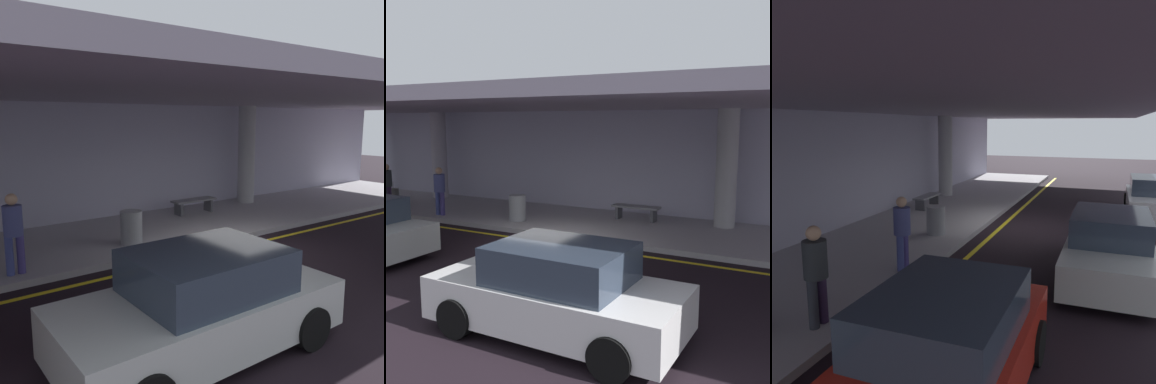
% 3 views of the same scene
% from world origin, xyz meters
% --- Properties ---
extents(ground_plane, '(60.00, 60.00, 0.00)m').
position_xyz_m(ground_plane, '(0.00, 0.00, 0.00)').
color(ground_plane, black).
extents(sidewalk, '(26.00, 4.20, 0.15)m').
position_xyz_m(sidewalk, '(0.00, 3.10, 0.07)').
color(sidewalk, '#A7A4A8').
rests_on(sidewalk, ground).
extents(lane_stripe_yellow, '(26.00, 0.14, 0.01)m').
position_xyz_m(lane_stripe_yellow, '(0.00, 0.54, 0.00)').
color(lane_stripe_yellow, yellow).
rests_on(lane_stripe_yellow, ground).
extents(support_column_left_mid, '(0.64, 0.64, 3.65)m').
position_xyz_m(support_column_left_mid, '(-8.00, 4.38, 1.97)').
color(support_column_left_mid, '#A9A3AF').
rests_on(support_column_left_mid, sidewalk).
extents(support_column_center, '(0.64, 0.64, 3.65)m').
position_xyz_m(support_column_center, '(4.00, 4.38, 1.97)').
color(support_column_center, '#A7A6A9').
rests_on(support_column_center, sidewalk).
extents(ceiling_overhang, '(28.00, 13.20, 0.30)m').
position_xyz_m(ceiling_overhang, '(0.00, 2.60, 3.95)').
color(ceiling_overhang, '#9B90A2').
rests_on(ceiling_overhang, support_column_far_left).
extents(terminal_back_wall, '(26.00, 0.30, 3.80)m').
position_xyz_m(terminal_back_wall, '(0.00, 5.35, 1.90)').
color(terminal_back_wall, '#ADAAC1').
rests_on(terminal_back_wall, ground).
extents(car_white, '(4.10, 1.92, 1.50)m').
position_xyz_m(car_white, '(3.21, -4.33, 0.71)').
color(car_white, silver).
rests_on(car_white, ground).
extents(traveler_with_luggage, '(0.38, 0.38, 1.68)m').
position_xyz_m(traveler_with_luggage, '(-7.87, 1.52, 1.11)').
color(traveler_with_luggage, '#2D303A').
rests_on(traveler_with_luggage, sidewalk).
extents(person_waiting_for_ride, '(0.38, 0.38, 1.68)m').
position_xyz_m(person_waiting_for_ride, '(-5.14, 1.49, 1.11)').
color(person_waiting_for_ride, '#3E488F').
rests_on(person_waiting_for_ride, sidewalk).
extents(suitcase_upright_primary, '(0.36, 0.22, 0.90)m').
position_xyz_m(suitcase_upright_primary, '(-8.44, 2.27, 0.46)').
color(suitcase_upright_primary, '#605F5C').
rests_on(suitcase_upright_primary, sidewalk).
extents(bench_metal, '(1.60, 0.50, 0.48)m').
position_xyz_m(bench_metal, '(1.22, 3.97, 0.50)').
color(bench_metal, slate).
rests_on(bench_metal, sidewalk).
extents(trash_bin_steel, '(0.56, 0.56, 0.85)m').
position_xyz_m(trash_bin_steel, '(-2.20, 2.02, 0.57)').
color(trash_bin_steel, gray).
rests_on(trash_bin_steel, sidewalk).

